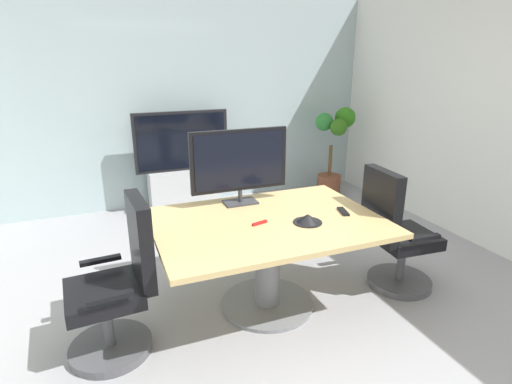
{
  "coord_description": "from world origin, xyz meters",
  "views": [
    {
      "loc": [
        -1.06,
        -2.45,
        1.96
      ],
      "look_at": [
        0.1,
        0.46,
        0.91
      ],
      "focal_mm": 28.44,
      "sensor_mm": 36.0,
      "label": 1
    }
  ],
  "objects": [
    {
      "name": "remote_control",
      "position": [
        0.72,
        0.13,
        0.77
      ],
      "size": [
        0.09,
        0.18,
        0.02
      ],
      "primitive_type": "cube",
      "rotation": [
        0.0,
        0.0,
        -0.25
      ],
      "color": "black",
      "rests_on": "conference_table"
    },
    {
      "name": "wall_back_glass_partition",
      "position": [
        0.0,
        3.02,
        1.38
      ],
      "size": [
        5.46,
        0.1,
        2.75
      ],
      "primitive_type": "cube",
      "color": "#9EB2B7",
      "rests_on": "ground"
    },
    {
      "name": "office_chair_right",
      "position": [
        1.23,
        0.07,
        0.46
      ],
      "size": [
        0.61,
        0.59,
        1.09
      ],
      "rotation": [
        0.0,
        0.0,
        1.5
      ],
      "color": "#4C4C51",
      "rests_on": "ground"
    },
    {
      "name": "whiteboard_marker",
      "position": [
        0.01,
        0.16,
        0.77
      ],
      "size": [
        0.13,
        0.05,
        0.02
      ],
      "primitive_type": "cube",
      "rotation": [
        0.0,
        0.0,
        0.26
      ],
      "color": "red",
      "rests_on": "conference_table"
    },
    {
      "name": "ground_plane",
      "position": [
        0.0,
        0.0,
        0.0
      ],
      "size": [
        7.04,
        7.04,
        0.0
      ],
      "primitive_type": "plane",
      "color": "#99999E"
    },
    {
      "name": "tv_monitor",
      "position": [
        0.03,
        0.66,
        1.12
      ],
      "size": [
        0.84,
        0.18,
        0.64
      ],
      "color": "#333338",
      "rests_on": "conference_table"
    },
    {
      "name": "conference_table",
      "position": [
        0.1,
        0.21,
        0.56
      ],
      "size": [
        1.73,
        1.24,
        0.76
      ],
      "color": "tan",
      "rests_on": "ground"
    },
    {
      "name": "office_chair_left",
      "position": [
        -1.04,
        0.11,
        0.46
      ],
      "size": [
        0.61,
        0.59,
        1.09
      ],
      "rotation": [
        0.0,
        0.0,
        -1.5
      ],
      "color": "#4C4C51",
      "rests_on": "ground"
    },
    {
      "name": "potted_plant",
      "position": [
        2.08,
        2.47,
        0.77
      ],
      "size": [
        0.6,
        0.62,
        1.28
      ],
      "color": "brown",
      "rests_on": "ground"
    },
    {
      "name": "conference_phone",
      "position": [
        0.35,
        0.05,
        0.79
      ],
      "size": [
        0.22,
        0.22,
        0.07
      ],
      "color": "black",
      "rests_on": "conference_table"
    },
    {
      "name": "wall_display_unit",
      "position": [
        -0.06,
        2.66,
        0.44
      ],
      "size": [
        1.2,
        0.36,
        1.31
      ],
      "color": "#B7BABC",
      "rests_on": "ground"
    }
  ]
}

